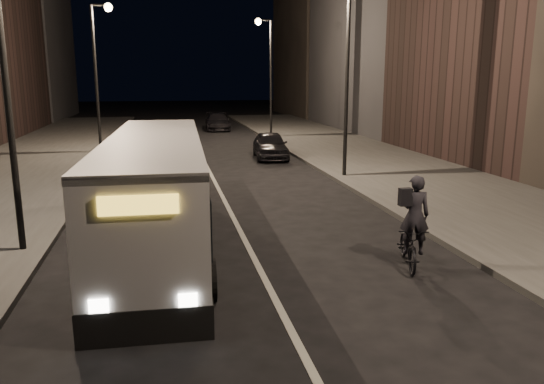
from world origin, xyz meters
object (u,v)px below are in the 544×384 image
streetlight_right_far (267,62)px  streetlight_left_far (100,58)px  streetlight_right_mid (342,52)px  streetlight_left_near (13,32)px  city_bus (156,188)px  car_mid (138,135)px  car_near (270,145)px  car_far (218,122)px  cyclist_on_bicycle (410,237)px

streetlight_right_far → streetlight_left_far: same height
streetlight_right_mid → streetlight_left_near: (-10.66, -8.00, 0.00)m
city_bus → car_mid: city_bus is taller
streetlight_left_near → car_mid: (1.73, 20.95, -4.65)m
streetlight_right_mid → streetlight_left_far: 14.62m
streetlight_right_mid → car_mid: size_ratio=1.88×
streetlight_left_far → car_near: streetlight_left_far is taller
streetlight_right_mid → car_far: streetlight_right_mid is taller
cyclist_on_bicycle → city_bus: bearing=170.3°
car_far → streetlight_left_far: bearing=-119.0°
cyclist_on_bicycle → car_mid: 24.71m
streetlight_left_far → city_bus: size_ratio=0.75×
cyclist_on_bicycle → streetlight_left_near: bearing=178.7°
streetlight_right_mid → city_bus: bearing=-133.7°
streetlight_right_far → car_mid: bearing=-161.1°
streetlight_left_far → cyclist_on_bicycle: streetlight_left_far is taller
streetlight_right_mid → car_near: size_ratio=1.92×
streetlight_left_near → car_far: bearing=75.8°
cyclist_on_bicycle → car_far: bearing=107.8°
streetlight_right_mid → car_far: bearing=97.4°
streetlight_left_far → car_near: size_ratio=1.92×
streetlight_left_near → car_near: bearing=58.1°
streetlight_left_far → city_bus: 18.63m
streetlight_left_near → streetlight_right_far: bearing=66.0°
streetlight_left_far → car_near: 10.70m
car_mid → car_far: (6.01, 9.65, -0.02)m
streetlight_right_mid → streetlight_left_far: bearing=136.8°
city_bus → car_far: city_bus is taller
streetlight_right_mid → car_near: (-1.73, 6.36, -4.64)m
streetlight_right_far → car_near: streetlight_right_far is taller
streetlight_right_mid → streetlight_right_far: (0.00, 16.00, 0.00)m
streetlight_left_far → city_bus: (3.05, -17.98, -3.80)m
city_bus → car_near: city_bus is taller
streetlight_right_mid → car_far: (-2.92, 22.60, -4.67)m
streetlight_right_far → streetlight_left_near: bearing=-114.0°
streetlight_left_far → car_mid: bearing=59.5°
car_near → streetlight_left_near: bearing=-116.8°
city_bus → car_near: (5.88, 14.34, -0.85)m
streetlight_right_mid → streetlight_left_far: size_ratio=1.00×
streetlight_right_mid → streetlight_right_far: 16.00m
streetlight_left_far → car_far: (7.74, 12.60, -4.67)m
streetlight_left_far → streetlight_left_near: bearing=-90.0°
car_near → car_far: bearing=99.2°
streetlight_left_near → car_far: streetlight_left_near is taller
streetlight_right_mid → streetlight_left_near: bearing=-143.1°
car_mid → streetlight_right_far: bearing=-160.7°
streetlight_right_mid → city_bus: size_ratio=0.75×
streetlight_right_far → car_far: 8.59m
streetlight_right_far → car_near: (-1.73, -9.64, -4.64)m
car_near → car_far: 16.27m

